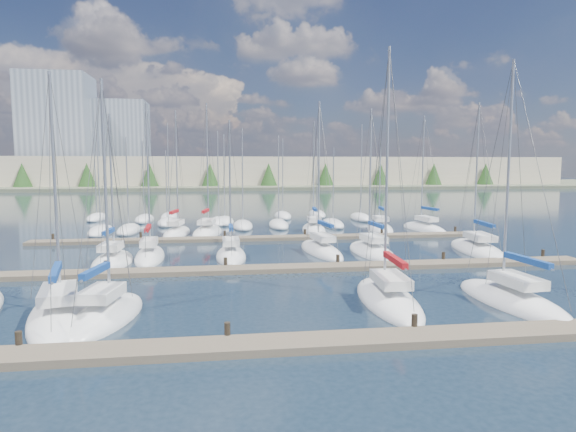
{
  "coord_description": "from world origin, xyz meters",
  "views": [
    {
      "loc": [
        -4.08,
        -16.28,
        7.21
      ],
      "look_at": [
        0.0,
        14.0,
        4.0
      ],
      "focal_mm": 30.0,
      "sensor_mm": 36.0,
      "label": 1
    }
  ],
  "objects": [
    {
      "name": "ground",
      "position": [
        0.0,
        60.0,
        0.0
      ],
      "size": [
        400.0,
        400.0,
        0.0
      ],
      "primitive_type": "plane",
      "color": "#1D2C3B",
      "rests_on": "ground"
    },
    {
      "name": "dock_near",
      "position": [
        0.0,
        2.01,
        0.15
      ],
      "size": [
        44.0,
        1.93,
        1.1
      ],
      "color": "#6B5E4C",
      "rests_on": "ground"
    },
    {
      "name": "dock_mid",
      "position": [
        0.0,
        16.01,
        0.15
      ],
      "size": [
        44.0,
        1.93,
        1.1
      ],
      "color": "#6B5E4C",
      "rests_on": "ground"
    },
    {
      "name": "dock_far",
      "position": [
        0.0,
        30.01,
        0.15
      ],
      "size": [
        44.0,
        1.93,
        1.1
      ],
      "color": "#6B5E4C",
      "rests_on": "ground"
    },
    {
      "name": "sailboat_i",
      "position": [
        -9.83,
        21.74,
        0.2
      ],
      "size": [
        2.69,
        7.83,
        12.77
      ],
      "rotation": [
        0.0,
        0.0,
        0.07
      ],
      "color": "white",
      "rests_on": "ground"
    },
    {
      "name": "sailboat_r",
      "position": [
        18.2,
        34.59,
        0.19
      ],
      "size": [
        3.52,
        8.47,
        13.5
      ],
      "rotation": [
        0.0,
        0.0,
        0.14
      ],
      "color": "white",
      "rests_on": "ground"
    },
    {
      "name": "sailboat_e",
      "position": [
        10.81,
        6.54,
        0.18
      ],
      "size": [
        3.32,
        8.59,
        13.38
      ],
      "rotation": [
        0.0,
        0.0,
        0.07
      ],
      "color": "white",
      "rests_on": "ground"
    },
    {
      "name": "sailboat_l",
      "position": [
        7.94,
        21.41,
        0.18
      ],
      "size": [
        3.04,
        8.37,
        12.57
      ],
      "rotation": [
        0.0,
        0.0,
        0.04
      ],
      "color": "white",
      "rests_on": "ground"
    },
    {
      "name": "sailboat_b",
      "position": [
        -11.8,
        7.0,
        0.17
      ],
      "size": [
        4.8,
        9.32,
        12.28
      ],
      "rotation": [
        0.0,
        0.0,
        0.24
      ],
      "color": "white",
      "rests_on": "ground"
    },
    {
      "name": "sailboat_c",
      "position": [
        -9.67,
        6.69,
        0.18
      ],
      "size": [
        3.71,
        7.34,
        11.94
      ],
      "rotation": [
        0.0,
        0.0,
        -0.16
      ],
      "color": "white",
      "rests_on": "ground"
    },
    {
      "name": "sailboat_d",
      "position": [
        4.46,
        7.57,
        0.18
      ],
      "size": [
        3.23,
        8.8,
        14.07
      ],
      "rotation": [
        0.0,
        0.0,
        -0.06
      ],
      "color": "white",
      "rests_on": "ground"
    },
    {
      "name": "sailboat_h",
      "position": [
        -12.25,
        19.98,
        0.18
      ],
      "size": [
        2.71,
        6.84,
        11.7
      ],
      "rotation": [
        0.0,
        0.0,
        -0.02
      ],
      "color": "white",
      "rests_on": "ground"
    },
    {
      "name": "sailboat_n",
      "position": [
        -8.95,
        34.5,
        0.2
      ],
      "size": [
        3.32,
        7.71,
        13.59
      ],
      "rotation": [
        0.0,
        0.0,
        -0.15
      ],
      "color": "white",
      "rests_on": "ground"
    },
    {
      "name": "sailboat_p",
      "position": [
        5.78,
        35.49,
        0.19
      ],
      "size": [
        3.12,
        7.61,
        12.75
      ],
      "rotation": [
        0.0,
        0.0,
        -0.09
      ],
      "color": "white",
      "rests_on": "ground"
    },
    {
      "name": "sailboat_q",
      "position": [
        13.32,
        35.41,
        0.17
      ],
      "size": [
        3.63,
        7.69,
        10.94
      ],
      "rotation": [
        0.0,
        0.0,
        -0.14
      ],
      "color": "white",
      "rests_on": "ground"
    },
    {
      "name": "sailboat_o",
      "position": [
        -5.81,
        34.98,
        0.19
      ],
      "size": [
        3.9,
        8.04,
        14.46
      ],
      "rotation": [
        0.0,
        0.0,
        -0.15
      ],
      "color": "white",
      "rests_on": "ground"
    },
    {
      "name": "sailboat_k",
      "position": [
        3.92,
        22.49,
        0.19
      ],
      "size": [
        3.34,
        8.9,
        13.22
      ],
      "rotation": [
        0.0,
        0.0,
        0.12
      ],
      "color": "white",
      "rests_on": "ground"
    },
    {
      "name": "sailboat_m",
      "position": [
        17.03,
        21.14,
        0.17
      ],
      "size": [
        4.23,
        9.91,
        13.2
      ],
      "rotation": [
        0.0,
        0.0,
        -0.13
      ],
      "color": "white",
      "rests_on": "ground"
    },
    {
      "name": "sailboat_j",
      "position": [
        -3.55,
        21.17,
        0.19
      ],
      "size": [
        2.36,
        6.65,
        11.49
      ],
      "rotation": [
        0.0,
        0.0,
        0.01
      ],
      "color": "white",
      "rests_on": "ground"
    },
    {
      "name": "distant_boats",
      "position": [
        -4.34,
        43.76,
        0.29
      ],
      "size": [
        36.93,
        20.75,
        13.3
      ],
      "color": "#9EA0A5",
      "rests_on": "ground"
    },
    {
      "name": "shoreline",
      "position": [
        -13.29,
        149.77,
        7.44
      ],
      "size": [
        400.0,
        60.0,
        38.0
      ],
      "color": "#666B51",
      "rests_on": "ground"
    }
  ]
}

